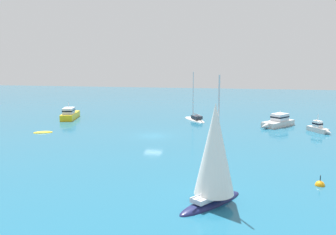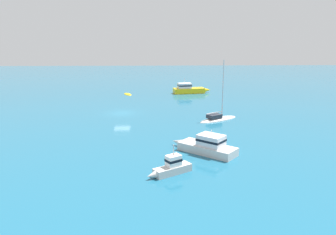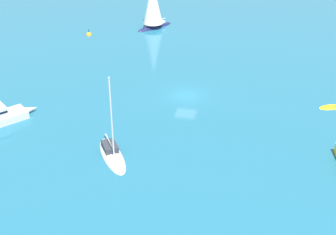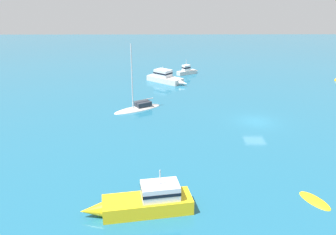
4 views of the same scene
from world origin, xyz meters
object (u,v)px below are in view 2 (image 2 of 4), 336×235
at_px(launch, 207,146).
at_px(yacht, 218,119).
at_px(motor_cruiser, 189,89).
at_px(dinghy, 128,94).
at_px(powerboat, 171,167).

distance_m(launch, yacht, 14.62).
distance_m(motor_cruiser, dinghy, 12.92).
distance_m(powerboat, motor_cruiser, 43.02).
bearing_deg(launch, motor_cruiser, -52.87).
relative_size(powerboat, launch, 0.61).
bearing_deg(launch, yacht, -65.00).
relative_size(motor_cruiser, yacht, 0.90).
bearing_deg(dinghy, yacht, 8.88).
height_order(launch, dinghy, launch).
relative_size(launch, yacht, 0.77).
height_order(motor_cruiser, dinghy, motor_cruiser).
bearing_deg(yacht, launch, -137.23).
xyz_separation_m(powerboat, dinghy, (7.42, -41.47, -0.64)).
relative_size(powerboat, yacht, 0.47).
distance_m(powerboat, launch, 6.91).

